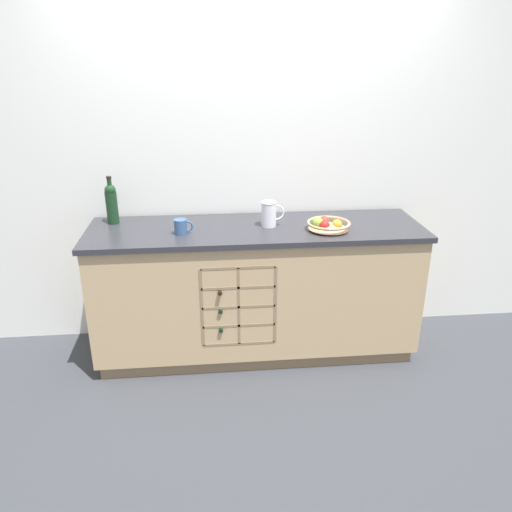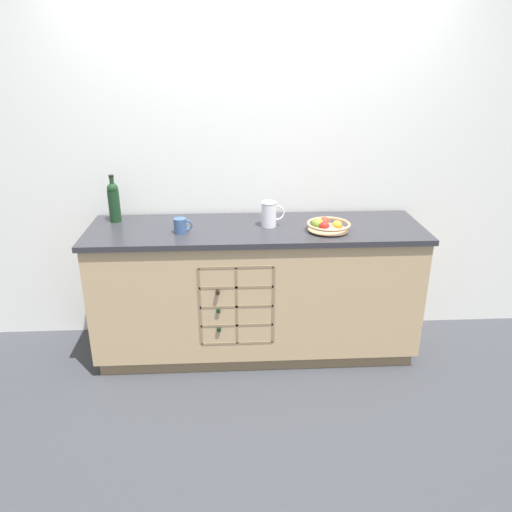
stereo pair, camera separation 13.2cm
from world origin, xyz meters
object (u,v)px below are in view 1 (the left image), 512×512
Objects in this scene: white_pitcher at (269,213)px; standing_wine_bottle at (112,203)px; fruit_bowl at (328,224)px; ceramic_mug at (181,227)px.

standing_wine_bottle is (-1.01, 0.16, 0.05)m from white_pitcher.
ceramic_mug reaches higher than fruit_bowl.
white_pitcher is at bearing 162.53° from fruit_bowl.
white_pitcher is at bearing -8.94° from standing_wine_bottle.
standing_wine_bottle is (-0.45, 0.26, 0.09)m from ceramic_mug.
ceramic_mug is (-0.92, 0.01, 0.01)m from fruit_bowl.
standing_wine_bottle reaches higher than ceramic_mug.
fruit_bowl is 1.40m from standing_wine_bottle.
white_pitcher reaches higher than ceramic_mug.
fruit_bowl is 0.38m from white_pitcher.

